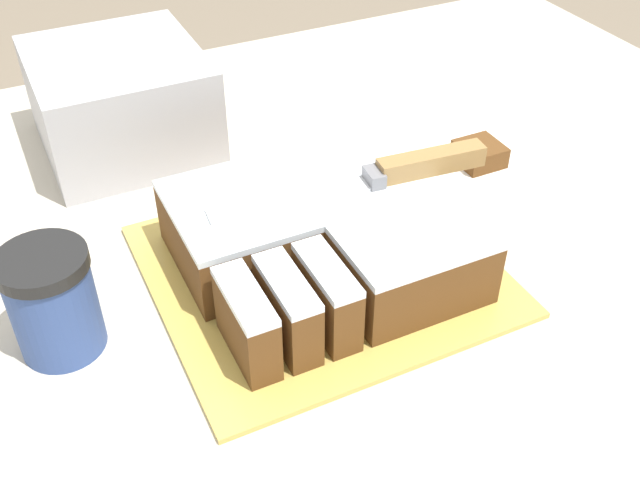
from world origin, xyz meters
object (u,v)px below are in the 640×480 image
(cake_board, at_px, (320,270))
(knife, at_px, (403,169))
(cake, at_px, (322,236))
(brownie, at_px, (479,154))
(storage_box, at_px, (121,101))
(coffee_cup, at_px, (53,302))

(cake_board, xyz_separation_m, knife, (0.10, 0.02, 0.08))
(cake_board, bearing_deg, cake, 42.86)
(cake, relative_size, knife, 0.90)
(brownie, bearing_deg, cake_board, -160.37)
(cake, bearing_deg, storage_box, 109.55)
(cake_board, xyz_separation_m, cake, (0.00, 0.00, 0.04))
(cake_board, bearing_deg, storage_box, 108.56)
(knife, distance_m, storage_box, 0.39)
(knife, distance_m, coffee_cup, 0.36)
(coffee_cup, bearing_deg, storage_box, 66.12)
(cake_board, height_order, cake, cake)
(knife, bearing_deg, storage_box, -50.46)
(coffee_cup, xyz_separation_m, brownie, (0.52, 0.08, -0.03))
(cake, relative_size, coffee_cup, 2.53)
(knife, relative_size, coffee_cup, 2.82)
(knife, distance_m, brownie, 0.19)
(cake, relative_size, storage_box, 1.23)
(storage_box, bearing_deg, knife, -56.08)
(cake_board, distance_m, storage_box, 0.36)
(cake_board, relative_size, coffee_cup, 3.20)
(coffee_cup, bearing_deg, brownie, 9.01)
(cake, relative_size, brownie, 5.12)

